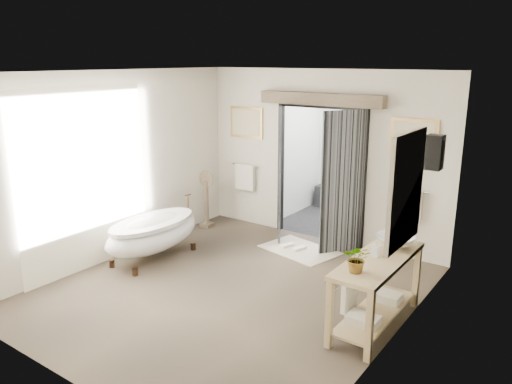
# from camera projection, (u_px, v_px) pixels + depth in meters

# --- Properties ---
(ground_plane) EXTENTS (5.00, 5.00, 0.00)m
(ground_plane) POSITION_uv_depth(u_px,v_px,m) (231.00, 289.00, 6.83)
(ground_plane) COLOR brown
(room_shell) EXTENTS (4.52, 5.02, 2.91)m
(room_shell) POSITION_uv_depth(u_px,v_px,m) (220.00, 157.00, 6.27)
(room_shell) COLOR beige
(room_shell) RESTS_ON ground_plane
(shower_room) EXTENTS (2.22, 2.01, 2.51)m
(shower_room) POSITION_uv_depth(u_px,v_px,m) (356.00, 172.00, 9.74)
(shower_room) COLOR #272729
(shower_room) RESTS_ON ground_plane
(back_wall_dressing) EXTENTS (3.82, 0.75, 2.52)m
(back_wall_dressing) POSITION_uv_depth(u_px,v_px,m) (316.00, 152.00, 8.25)
(back_wall_dressing) COLOR black
(back_wall_dressing) RESTS_ON ground_plane
(clawfoot_tub) EXTENTS (0.79, 1.76, 0.86)m
(clawfoot_tub) POSITION_uv_depth(u_px,v_px,m) (153.00, 233.00, 7.79)
(clawfoot_tub) COLOR #3E291A
(clawfoot_tub) RESTS_ON ground_plane
(vanity) EXTENTS (0.57, 1.60, 0.85)m
(vanity) POSITION_uv_depth(u_px,v_px,m) (375.00, 286.00, 5.79)
(vanity) COLOR tan
(vanity) RESTS_ON ground_plane
(pedestal_mirror) EXTENTS (0.32, 0.21, 1.09)m
(pedestal_mirror) POSITION_uv_depth(u_px,v_px,m) (207.00, 203.00, 9.25)
(pedestal_mirror) COLOR brown
(pedestal_mirror) RESTS_ON ground_plane
(rug) EXTENTS (1.34, 1.03, 0.01)m
(rug) POSITION_uv_depth(u_px,v_px,m) (300.00, 250.00, 8.22)
(rug) COLOR beige
(rug) RESTS_ON ground_plane
(slippers) EXTENTS (0.40, 0.27, 0.05)m
(slippers) POSITION_uv_depth(u_px,v_px,m) (293.00, 247.00, 8.25)
(slippers) COLOR white
(slippers) RESTS_ON rug
(basin) EXTENTS (0.60, 0.60, 0.16)m
(basin) POSITION_uv_depth(u_px,v_px,m) (396.00, 242.00, 5.98)
(basin) COLOR white
(basin) RESTS_ON vanity
(plant) EXTENTS (0.34, 0.31, 0.32)m
(plant) POSITION_uv_depth(u_px,v_px,m) (357.00, 258.00, 5.29)
(plant) COLOR gray
(plant) RESTS_ON vanity
(soap_bottle_a) EXTENTS (0.10, 0.10, 0.20)m
(soap_bottle_a) POSITION_uv_depth(u_px,v_px,m) (376.00, 248.00, 5.72)
(soap_bottle_a) COLOR gray
(soap_bottle_a) RESTS_ON vanity
(soap_bottle_b) EXTENTS (0.18, 0.18, 0.18)m
(soap_bottle_b) POSITION_uv_depth(u_px,v_px,m) (398.00, 236.00, 6.15)
(soap_bottle_b) COLOR gray
(soap_bottle_b) RESTS_ON vanity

